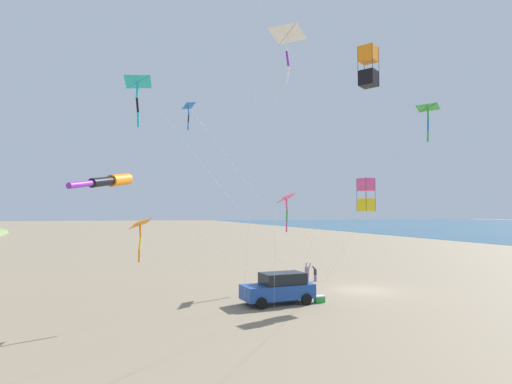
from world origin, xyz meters
TOP-DOWN VIEW (x-y plane):
  - ground_plane at (0.00, 0.00)m, footprint 600.00×600.00m
  - parked_car at (-7.31, -2.62)m, footprint 4.48×2.46m
  - cooler_box at (-4.80, -2.96)m, footprint 0.62×0.42m
  - person_adult_flyer at (-3.21, 2.64)m, footprint 0.61×0.60m
  - person_child_green_jacket at (-1.70, 4.55)m, footprint 0.37×0.30m
  - kite_delta_blue_topmost at (-7.44, -4.50)m, footprint 9.88×9.19m
  - kite_delta_orange_high_right at (-15.69, -0.58)m, footprint 11.69×3.36m
  - kite_delta_rainbow_low_near at (-15.53, -4.53)m, footprint 5.92×4.51m
  - kite_delta_long_streamer_right at (-12.34, 1.26)m, footprint 10.96×1.36m
  - kite_windsock_green_low_center at (-17.33, 3.39)m, footprint 13.77×6.49m
  - kite_delta_striped_overhead at (-4.97, 2.45)m, footprint 5.56×3.06m
  - kite_delta_long_streamer_left at (-1.33, -8.76)m, footprint 2.03×10.81m
  - kite_box_black_fish_shape at (-4.14, -7.78)m, footprint 1.85×8.23m
  - kite_box_purple_drifting at (-1.34, -2.71)m, footprint 1.46×9.22m

SIDE VIEW (x-z plane):
  - ground_plane at x=0.00m, z-range 0.00..0.00m
  - cooler_box at x=-4.80m, z-range 0.00..0.42m
  - person_child_green_jacket at x=-1.70m, z-range 0.05..1.26m
  - person_adult_flyer at x=-3.21m, z-range 0.08..1.79m
  - parked_car at x=-7.31m, z-range 0.03..1.88m
  - kite_delta_rainbow_low_near at x=-15.53m, z-range 2.27..7.55m
  - kite_delta_striped_overhead at x=-4.97m, z-range 3.04..10.11m
  - kite_box_purple_drifting at x=-1.34m, z-range 2.79..10.51m
  - kite_windsock_green_low_center at x=-17.33m, z-range 3.46..11.86m
  - kite_delta_long_streamer_left at x=-1.33m, z-range 5.30..16.44m
  - kite_delta_long_streamer_right at x=-12.34m, z-range 6.13..19.10m
  - kite_box_black_fish_shape at x=-4.14m, z-range 6.03..20.21m
  - kite_delta_orange_high_right at x=-15.69m, z-range 6.48..20.37m
  - kite_delta_blue_topmost at x=-7.44m, z-range 7.63..23.89m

